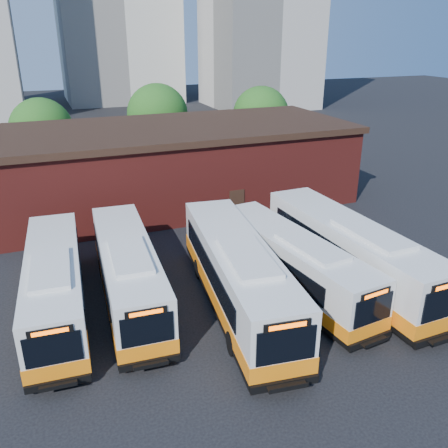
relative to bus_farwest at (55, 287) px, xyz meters
name	(u,v)px	position (x,y,z in m)	size (l,w,h in m)	color
ground	(290,325)	(10.55, -5.26, -1.55)	(220.00, 220.00, 0.00)	black
bus_farwest	(55,287)	(0.00, 0.00, 0.00)	(3.29, 12.69, 3.42)	silver
bus_west	(128,274)	(3.68, 0.00, 0.02)	(3.31, 12.86, 3.47)	silver
bus_midwest	(238,277)	(8.81, -2.69, 0.18)	(4.47, 14.21, 3.82)	silver
bus_mideast	(293,265)	(12.29, -2.24, -0.01)	(4.05, 12.69, 3.41)	silver
bus_east	(349,255)	(15.74, -2.52, 0.17)	(3.43, 14.07, 3.80)	silver
transit_worker	(371,321)	(13.56, -7.55, -0.63)	(0.67, 0.44, 1.85)	black
depot_building	(176,163)	(10.55, 14.74, 1.70)	(28.60, 12.60, 6.40)	maroon
tree_west	(42,129)	(0.55, 26.74, 3.09)	(6.00, 6.00, 7.65)	#382314
tree_mid	(158,114)	(12.55, 28.74, 3.52)	(6.56, 6.56, 8.36)	#382314
tree_east	(261,115)	(23.55, 25.74, 3.28)	(6.24, 6.24, 7.96)	#382314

